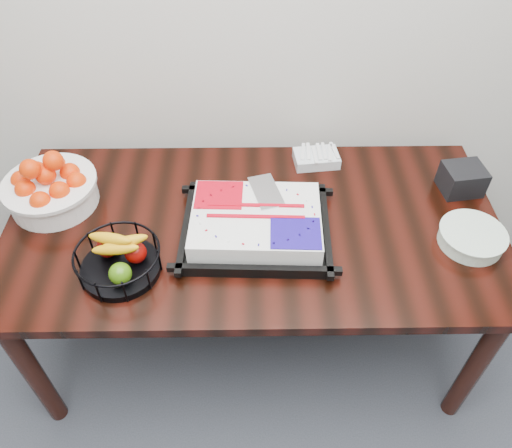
{
  "coord_description": "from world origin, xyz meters",
  "views": [
    {
      "loc": [
        -0.01,
        0.73,
        2.05
      ],
      "look_at": [
        0.01,
        1.92,
        0.83
      ],
      "focal_mm": 35.0,
      "sensor_mm": 36.0,
      "label": 1
    }
  ],
  "objects_px": {
    "fruit_basket": "(118,259)",
    "plate_stack": "(472,237)",
    "tangerine_bowl": "(49,184)",
    "napkin_box": "(462,179)",
    "table": "(254,239)",
    "cake_tray": "(256,224)"
  },
  "relations": [
    {
      "from": "tangerine_bowl",
      "to": "plate_stack",
      "type": "xyz_separation_m",
      "value": [
        1.5,
        -0.23,
        -0.07
      ]
    },
    {
      "from": "table",
      "to": "plate_stack",
      "type": "xyz_separation_m",
      "value": [
        0.76,
        -0.11,
        0.11
      ]
    },
    {
      "from": "table",
      "to": "tangerine_bowl",
      "type": "xyz_separation_m",
      "value": [
        -0.75,
        0.12,
        0.18
      ]
    },
    {
      "from": "tangerine_bowl",
      "to": "plate_stack",
      "type": "relative_size",
      "value": 1.49
    },
    {
      "from": "tangerine_bowl",
      "to": "table",
      "type": "bearing_deg",
      "value": -8.9
    },
    {
      "from": "cake_tray",
      "to": "plate_stack",
      "type": "xyz_separation_m",
      "value": [
        0.75,
        -0.06,
        -0.02
      ]
    },
    {
      "from": "cake_tray",
      "to": "plate_stack",
      "type": "relative_size",
      "value": 2.3
    },
    {
      "from": "cake_tray",
      "to": "table",
      "type": "bearing_deg",
      "value": 98.83
    },
    {
      "from": "fruit_basket",
      "to": "plate_stack",
      "type": "distance_m",
      "value": 1.2
    },
    {
      "from": "tangerine_bowl",
      "to": "plate_stack",
      "type": "distance_m",
      "value": 1.52
    },
    {
      "from": "table",
      "to": "cake_tray",
      "type": "relative_size",
      "value": 3.41
    },
    {
      "from": "napkin_box",
      "to": "fruit_basket",
      "type": "bearing_deg",
      "value": -162.64
    },
    {
      "from": "tangerine_bowl",
      "to": "napkin_box",
      "type": "bearing_deg",
      "value": 1.98
    },
    {
      "from": "tangerine_bowl",
      "to": "plate_stack",
      "type": "height_order",
      "value": "tangerine_bowl"
    },
    {
      "from": "fruit_basket",
      "to": "plate_stack",
      "type": "relative_size",
      "value": 1.22
    },
    {
      "from": "cake_tray",
      "to": "tangerine_bowl",
      "type": "relative_size",
      "value": 1.54
    },
    {
      "from": "tangerine_bowl",
      "to": "plate_stack",
      "type": "bearing_deg",
      "value": -8.58
    },
    {
      "from": "cake_tray",
      "to": "plate_stack",
      "type": "height_order",
      "value": "cake_tray"
    },
    {
      "from": "plate_stack",
      "to": "napkin_box",
      "type": "distance_m",
      "value": 0.28
    },
    {
      "from": "cake_tray",
      "to": "napkin_box",
      "type": "height_order",
      "value": "same"
    },
    {
      "from": "cake_tray",
      "to": "fruit_basket",
      "type": "relative_size",
      "value": 1.89
    },
    {
      "from": "fruit_basket",
      "to": "napkin_box",
      "type": "height_order",
      "value": "fruit_basket"
    }
  ]
}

